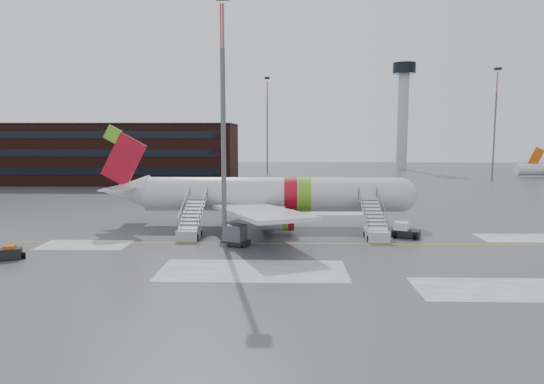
{
  "coord_description": "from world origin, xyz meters",
  "views": [
    {
      "loc": [
        -3.68,
        -45.17,
        10.16
      ],
      "look_at": [
        -4.98,
        6.06,
        4.0
      ],
      "focal_mm": 32.0,
      "sensor_mm": 36.0,
      "label": 1
    }
  ],
  "objects_px": {
    "airstair_aft": "(191,227)",
    "uld_container": "(235,236)",
    "light_mast_near": "(223,118)",
    "airstair_fwd": "(375,228)",
    "airliner": "(264,195)",
    "baggage_tractor": "(10,253)",
    "pushback_tug": "(404,231)"
  },
  "relations": [
    {
      "from": "airliner",
      "to": "pushback_tug",
      "type": "height_order",
      "value": "airliner"
    },
    {
      "from": "airliner",
      "to": "airstair_fwd",
      "type": "bearing_deg",
      "value": -30.44
    },
    {
      "from": "airliner",
      "to": "light_mast_near",
      "type": "xyz_separation_m",
      "value": [
        -3.17,
        -10.06,
        8.17
      ]
    },
    {
      "from": "pushback_tug",
      "to": "uld_container",
      "type": "distance_m",
      "value": 16.78
    },
    {
      "from": "light_mast_near",
      "to": "airstair_fwd",
      "type": "bearing_deg",
      "value": 13.85
    },
    {
      "from": "uld_container",
      "to": "light_mast_near",
      "type": "relative_size",
      "value": 0.12
    },
    {
      "from": "airstair_fwd",
      "to": "airstair_aft",
      "type": "relative_size",
      "value": 1.0
    },
    {
      "from": "pushback_tug",
      "to": "light_mast_near",
      "type": "height_order",
      "value": "light_mast_near"
    },
    {
      "from": "airstair_fwd",
      "to": "pushback_tug",
      "type": "height_order",
      "value": "airstair_fwd"
    },
    {
      "from": "airliner",
      "to": "baggage_tractor",
      "type": "distance_m",
      "value": 25.4
    },
    {
      "from": "airliner",
      "to": "pushback_tug",
      "type": "relative_size",
      "value": 11.78
    },
    {
      "from": "pushback_tug",
      "to": "baggage_tractor",
      "type": "height_order",
      "value": "pushback_tug"
    },
    {
      "from": "airliner",
      "to": "light_mast_near",
      "type": "bearing_deg",
      "value": -107.49
    },
    {
      "from": "airliner",
      "to": "airstair_fwd",
      "type": "height_order",
      "value": "airliner"
    },
    {
      "from": "light_mast_near",
      "to": "pushback_tug",
      "type": "bearing_deg",
      "value": 13.32
    },
    {
      "from": "uld_container",
      "to": "light_mast_near",
      "type": "bearing_deg",
      "value": -165.57
    },
    {
      "from": "airliner",
      "to": "light_mast_near",
      "type": "distance_m",
      "value": 13.34
    },
    {
      "from": "airstair_aft",
      "to": "uld_container",
      "type": "height_order",
      "value": "airstair_aft"
    },
    {
      "from": "airstair_aft",
      "to": "uld_container",
      "type": "distance_m",
      "value": 5.76
    },
    {
      "from": "airstair_fwd",
      "to": "airstair_aft",
      "type": "height_order",
      "value": "same"
    },
    {
      "from": "airliner",
      "to": "airstair_aft",
      "type": "bearing_deg",
      "value": -136.73
    },
    {
      "from": "airstair_aft",
      "to": "pushback_tug",
      "type": "bearing_deg",
      "value": 1.55
    },
    {
      "from": "airliner",
      "to": "pushback_tug",
      "type": "bearing_deg",
      "value": -22.9
    },
    {
      "from": "airstair_aft",
      "to": "pushback_tug",
      "type": "relative_size",
      "value": 2.59
    },
    {
      "from": "airstair_fwd",
      "to": "airstair_aft",
      "type": "distance_m",
      "value": 18.07
    },
    {
      "from": "airstair_fwd",
      "to": "airstair_aft",
      "type": "bearing_deg",
      "value": 180.0
    },
    {
      "from": "airstair_aft",
      "to": "pushback_tug",
      "type": "distance_m",
      "value": 21.08
    },
    {
      "from": "airliner",
      "to": "airstair_aft",
      "type": "height_order",
      "value": "airliner"
    },
    {
      "from": "airstair_aft",
      "to": "airstair_fwd",
      "type": "bearing_deg",
      "value": 0.0
    },
    {
      "from": "airstair_fwd",
      "to": "baggage_tractor",
      "type": "relative_size",
      "value": 3.23
    },
    {
      "from": "airstair_aft",
      "to": "light_mast_near",
      "type": "xyz_separation_m",
      "value": [
        3.77,
        -3.52,
        10.52
      ]
    },
    {
      "from": "airstair_fwd",
      "to": "airstair_aft",
      "type": "xyz_separation_m",
      "value": [
        -18.07,
        0.0,
        0.0
      ]
    }
  ]
}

